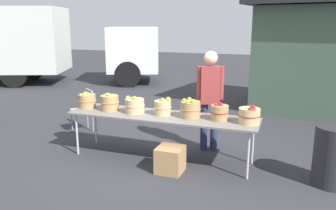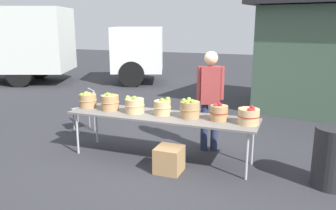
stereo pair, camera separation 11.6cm
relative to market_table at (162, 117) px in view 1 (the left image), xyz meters
name	(u,v)px [view 1 (the left image)]	position (x,y,z in m)	size (l,w,h in m)	color
ground_plane	(162,158)	(0.00, 0.00, -0.72)	(40.00, 40.00, 0.00)	#2D2D33
market_table	(162,117)	(0.00, 0.00, 0.00)	(3.10, 0.76, 0.75)	slate
apple_basket_green_0	(87,100)	(-1.42, 0.04, 0.16)	(0.32, 0.32, 0.28)	#A87F51
apple_basket_green_1	(110,102)	(-0.95, 0.01, 0.17)	(0.32, 0.32, 0.30)	#A87F51
apple_basket_green_2	(135,105)	(-0.47, -0.01, 0.16)	(0.33, 0.33, 0.29)	tan
apple_basket_green_3	(163,107)	(0.01, 0.02, 0.16)	(0.29, 0.29, 0.29)	tan
apple_basket_green_4	(190,109)	(0.47, 0.02, 0.17)	(0.33, 0.33, 0.31)	#A87F51
apple_basket_red_0	(219,112)	(0.93, 0.03, 0.16)	(0.29, 0.29, 0.28)	#A87F51
apple_basket_red_1	(249,115)	(1.39, -0.02, 0.16)	(0.33, 0.33, 0.29)	tan
vendor_adult	(210,93)	(0.63, 0.67, 0.31)	(0.45, 0.31, 1.74)	#262D4C
box_truck	(36,43)	(-7.00, 5.42, 0.77)	(7.96, 4.77, 2.75)	silver
food_kiosk	(324,57)	(2.67, 4.39, 0.67)	(4.00, 3.53, 2.74)	#47604C
folding_chair	(85,107)	(-2.05, 0.91, -0.21)	(0.56, 0.56, 0.86)	#99999E
trash_barrel	(333,156)	(2.55, -0.08, -0.30)	(0.52, 0.52, 0.84)	#262628
produce_crate	(170,160)	(0.30, -0.44, -0.52)	(0.39, 0.39, 0.39)	#A87F51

